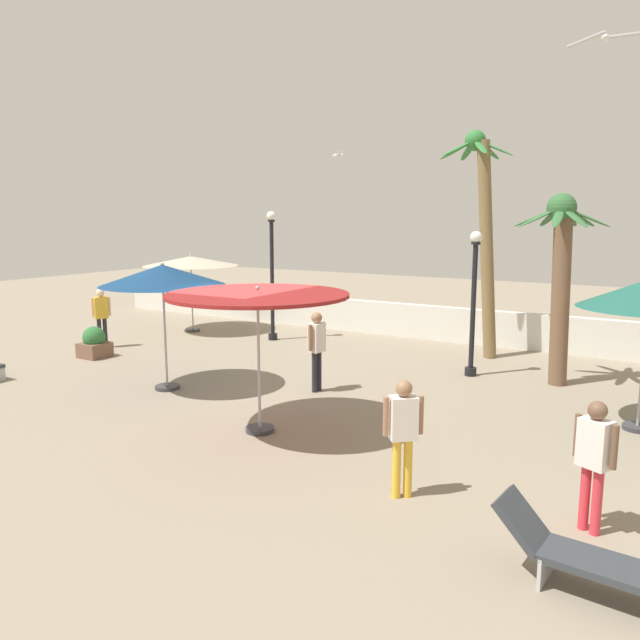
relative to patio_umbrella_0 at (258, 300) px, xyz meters
name	(u,v)px	position (x,y,z in m)	size (l,w,h in m)	color
ground_plane	(236,414)	(-0.99, 0.54, -2.36)	(56.00, 56.00, 0.00)	gray
boundary_wall	(416,321)	(-0.99, 9.52, -1.83)	(25.20, 0.30, 1.05)	silver
patio_umbrella_0	(258,300)	(0.00, 0.00, 0.00)	(3.17, 3.17, 2.61)	#333338
patio_umbrella_1	(191,261)	(-7.77, 6.64, -0.02)	(3.11, 3.11, 2.57)	#333338
patio_umbrella_3	(163,276)	(-3.41, 1.12, 0.16)	(2.69, 2.69, 2.81)	#333338
palm_tree_0	(484,223)	(1.51, 7.96, 1.25)	(2.02, 1.87, 6.04)	brown
palm_tree_1	(561,267)	(3.85, 6.04, 0.33)	(2.03, 2.03, 4.30)	brown
lamp_post_1	(473,301)	(1.99, 5.78, -0.54)	(0.28, 0.28, 3.46)	black
lamp_post_2	(272,273)	(-4.64, 6.86, -0.26)	(0.29, 0.29, 3.95)	black
lounge_chair_0	(588,558)	(5.69, -2.09, -1.98)	(1.93, 0.71, 0.84)	#B7B7BC
guest_0	(403,427)	(3.21, -1.07, -1.37)	(0.45, 0.42, 1.64)	gold
guest_1	(101,312)	(-8.22, 3.33, -1.31)	(0.38, 0.50, 1.73)	#26262D
guest_2	(594,454)	(5.53, -0.75, -1.37)	(0.51, 0.37, 1.64)	#D8333F
guest_3	(317,343)	(-0.47, 2.70, -1.29)	(0.27, 0.56, 1.76)	#26262D
seagull_1	(605,38)	(4.87, 2.63, 4.16)	(1.13, 0.38, 0.19)	white
seagull_2	(338,155)	(-4.57, 10.77, 3.55)	(0.86, 0.95, 0.14)	white
planter	(94,343)	(-7.39, 2.37, -1.98)	(0.70, 0.70, 0.85)	brown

